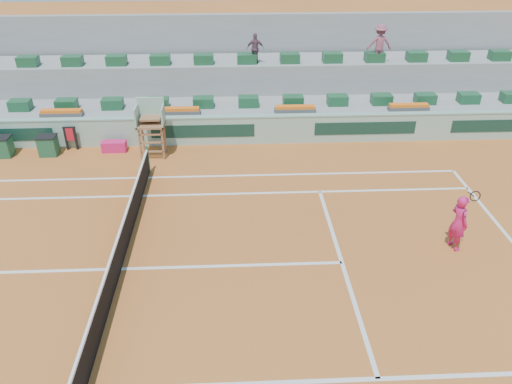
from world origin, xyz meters
TOP-DOWN VIEW (x-y plane):
  - ground at (0.00, 0.00)m, footprint 90.00×90.00m
  - seating_tier_lower at (0.00, 10.70)m, footprint 36.00×4.00m
  - seating_tier_upper at (0.00, 12.30)m, footprint 36.00×2.40m
  - stadium_back_wall at (0.00, 13.90)m, footprint 36.00×0.40m
  - player_bag at (-1.73, 7.91)m, footprint 1.00×0.45m
  - spectator_mid at (4.39, 11.63)m, footprint 0.82×0.38m
  - spectator_right at (10.11, 11.56)m, footprint 1.15×0.68m
  - court_lines at (0.00, 0.00)m, footprint 23.89×11.09m
  - tennis_net at (0.00, 0.00)m, footprint 0.10×11.97m
  - advertising_hoarding at (0.02, 8.50)m, footprint 36.00×0.34m
  - umpire_chair at (0.00, 7.50)m, footprint 1.10×0.90m
  - seat_row_lower at (0.00, 9.80)m, footprint 32.90×0.60m
  - seat_row_upper at (0.00, 11.70)m, footprint 32.90×0.60m
  - flower_planters at (-1.50, 9.00)m, footprint 26.80×0.36m
  - drink_cooler_a at (-4.35, 7.70)m, footprint 0.75×0.65m
  - drink_cooler_b at (-6.22, 7.68)m, footprint 0.78×0.68m
  - towel_rack at (-3.54, 8.17)m, footprint 0.53×0.09m
  - tennis_player at (9.93, 0.60)m, footprint 0.60×0.94m

SIDE VIEW (x-z plane):
  - ground at x=0.00m, z-range 0.00..0.00m
  - court_lines at x=0.00m, z-range 0.00..0.01m
  - player_bag at x=-1.73m, z-range 0.00..0.45m
  - drink_cooler_b at x=-6.22m, z-range 0.00..0.84m
  - drink_cooler_a at x=-4.35m, z-range 0.00..0.84m
  - tennis_net at x=0.00m, z-range -0.02..1.08m
  - seating_tier_lower at x=0.00m, z-range 0.00..1.20m
  - towel_rack at x=-3.54m, z-range 0.09..1.12m
  - advertising_hoarding at x=0.02m, z-range 0.00..1.26m
  - tennis_player at x=9.93m, z-range -0.23..2.04m
  - seating_tier_upper at x=0.00m, z-range 0.00..2.60m
  - flower_planters at x=-1.50m, z-range 1.19..1.47m
  - seat_row_lower at x=0.00m, z-range 1.20..1.64m
  - umpire_chair at x=0.00m, z-range 0.34..2.74m
  - stadium_back_wall at x=0.00m, z-range 0.00..4.40m
  - seat_row_upper at x=0.00m, z-range 2.60..3.04m
  - spectator_mid at x=4.39m, z-range 2.60..3.98m
  - spectator_right at x=10.11m, z-range 2.60..4.35m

